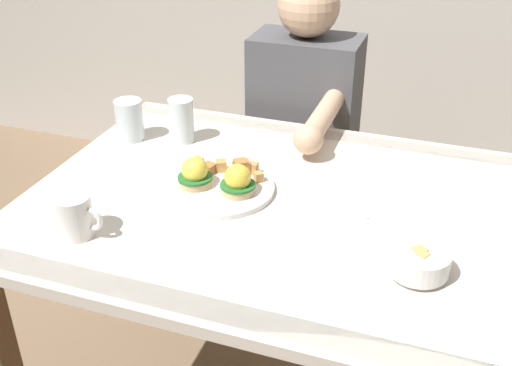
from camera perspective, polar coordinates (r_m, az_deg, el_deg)
name	(u,v)px	position (r m, az deg, el deg)	size (l,w,h in m)	color
dining_table	(281,239)	(1.51, 2.29, -5.23)	(1.20, 0.90, 0.74)	silver
eggs_benedict_plate	(218,183)	(1.48, -3.49, 0.04)	(0.27, 0.27, 0.09)	white
fruit_bowl	(419,262)	(1.25, 14.81, -7.08)	(0.12, 0.12, 0.06)	white
coffee_mug	(75,215)	(1.36, -16.41, -2.84)	(0.11, 0.08, 0.09)	white
fork	(382,223)	(1.40, 11.54, -3.64)	(0.14, 0.09, 0.00)	silver
water_glass_near	(130,122)	(1.77, -11.59, 5.50)	(0.08, 0.08, 0.11)	silver
water_glass_far	(182,123)	(1.73, -6.88, 5.53)	(0.07, 0.07, 0.12)	silver
diner_person	(302,130)	(2.03, 4.30, 4.95)	(0.34, 0.54, 1.14)	#33333D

